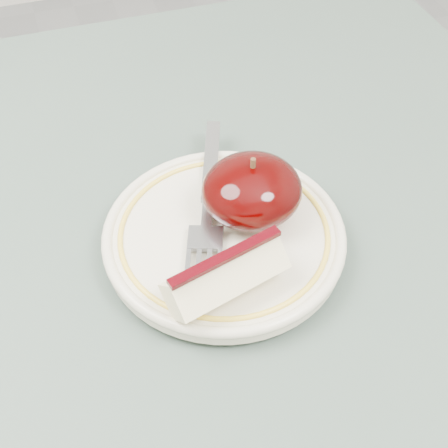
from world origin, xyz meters
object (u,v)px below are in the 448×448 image
object	(u,v)px
plate	(224,236)
apple_half	(252,190)
fork	(208,202)
table	(131,418)

from	to	relation	value
plate	apple_half	bearing A→B (deg)	27.37
apple_half	fork	world-z (taller)	apple_half
table	fork	distance (m)	0.18
table	fork	size ratio (longest dim) A/B	4.84
plate	apple_half	xyz separation A→B (m)	(0.03, 0.01, 0.03)
plate	fork	world-z (taller)	fork
table	apple_half	world-z (taller)	apple_half
plate	fork	bearing A→B (deg)	96.12
fork	table	bearing A→B (deg)	157.20
fork	plate	bearing A→B (deg)	-153.74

